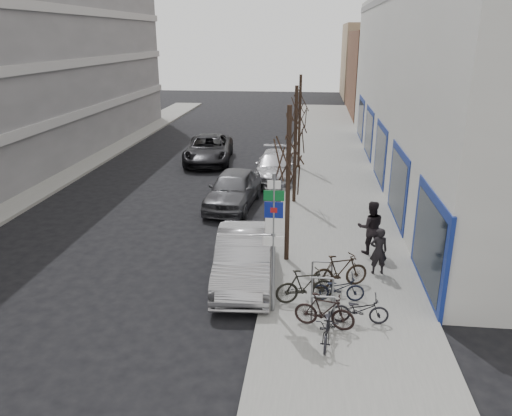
% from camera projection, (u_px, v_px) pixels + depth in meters
% --- Properties ---
extents(ground, '(120.00, 120.00, 0.00)m').
position_uv_depth(ground, '(191.00, 310.00, 14.54)').
color(ground, black).
rests_on(ground, ground).
extents(sidewalk_east, '(5.00, 70.00, 0.15)m').
position_uv_depth(sidewalk_east, '(334.00, 204.00, 23.43)').
color(sidewalk_east, slate).
rests_on(sidewalk_east, ground).
extents(sidewalk_west, '(3.00, 70.00, 0.15)m').
position_uv_depth(sidewalk_west, '(23.00, 193.00, 25.07)').
color(sidewalk_west, slate).
rests_on(sidewalk_west, ground).
extents(brick_building_far, '(12.00, 14.00, 8.00)m').
position_uv_depth(brick_building_far, '(412.00, 73.00, 49.41)').
color(brick_building_far, brown).
rests_on(brick_building_far, ground).
extents(tan_building_far, '(13.00, 12.00, 9.00)m').
position_uv_depth(tan_building_far, '(395.00, 61.00, 63.28)').
color(tan_building_far, '#937A5B').
rests_on(tan_building_far, ground).
extents(highway_sign_pole, '(0.55, 0.10, 4.20)m').
position_uv_depth(highway_sign_pole, '(274.00, 236.00, 13.47)').
color(highway_sign_pole, gray).
rests_on(highway_sign_pole, ground).
extents(bike_rack, '(0.66, 2.26, 0.83)m').
position_uv_depth(bike_rack, '(322.00, 287.00, 14.49)').
color(bike_rack, gray).
rests_on(bike_rack, sidewalk_east).
extents(tree_near, '(1.80, 1.80, 5.50)m').
position_uv_depth(tree_near, '(289.00, 148.00, 16.21)').
color(tree_near, black).
rests_on(tree_near, ground).
extents(tree_mid, '(1.80, 1.80, 5.50)m').
position_uv_depth(tree_mid, '(296.00, 117.00, 22.31)').
color(tree_mid, black).
rests_on(tree_mid, ground).
extents(tree_far, '(1.80, 1.80, 5.50)m').
position_uv_depth(tree_far, '(300.00, 100.00, 28.41)').
color(tree_far, black).
rests_on(tree_far, ground).
extents(meter_front, '(0.10, 0.08, 1.27)m').
position_uv_depth(meter_front, '(273.00, 244.00, 16.83)').
color(meter_front, gray).
rests_on(meter_front, sidewalk_east).
extents(meter_mid, '(0.10, 0.08, 1.27)m').
position_uv_depth(meter_mid, '(283.00, 195.00, 22.00)').
color(meter_mid, gray).
rests_on(meter_mid, sidewalk_east).
extents(meter_back, '(0.10, 0.08, 1.27)m').
position_uv_depth(meter_back, '(289.00, 165.00, 27.16)').
color(meter_back, gray).
rests_on(meter_back, sidewalk_east).
extents(bike_near_left, '(0.64, 1.65, 0.98)m').
position_uv_depth(bike_near_left, '(328.00, 325.00, 12.63)').
color(bike_near_left, black).
rests_on(bike_near_left, sidewalk_east).
extents(bike_near_right, '(1.72, 0.83, 1.00)m').
position_uv_depth(bike_near_right, '(325.00, 311.00, 13.25)').
color(bike_near_right, black).
rests_on(bike_near_right, sidewalk_east).
extents(bike_mid_curb, '(1.60, 0.59, 0.96)m').
position_uv_depth(bike_mid_curb, '(338.00, 286.00, 14.61)').
color(bike_mid_curb, black).
rests_on(bike_mid_curb, sidewalk_east).
extents(bike_mid_inner, '(1.85, 1.00, 1.08)m').
position_uv_depth(bike_mid_inner, '(305.00, 285.00, 14.51)').
color(bike_mid_inner, black).
rests_on(bike_mid_inner, sidewalk_east).
extents(bike_far_curb, '(1.57, 0.51, 0.95)m').
position_uv_depth(bike_far_curb, '(360.00, 307.00, 13.47)').
color(bike_far_curb, black).
rests_on(bike_far_curb, sidewalk_east).
extents(bike_far_inner, '(1.94, 1.20, 1.13)m').
position_uv_depth(bike_far_inner, '(340.00, 271.00, 15.37)').
color(bike_far_inner, black).
rests_on(bike_far_inner, sidewalk_east).
extents(parked_car_front, '(2.12, 5.09, 1.64)m').
position_uv_depth(parked_car_front, '(244.00, 258.00, 16.03)').
color(parked_car_front, '#98979C').
rests_on(parked_car_front, ground).
extents(parked_car_mid, '(2.44, 5.12, 1.69)m').
position_uv_depth(parked_car_mid, '(233.00, 189.00, 23.12)').
color(parked_car_mid, '#4C4C51').
rests_on(parked_car_mid, ground).
extents(parked_car_back, '(2.13, 5.23, 1.52)m').
position_uv_depth(parked_car_back, '(275.00, 166.00, 27.45)').
color(parked_car_back, '#AFAEB3').
rests_on(parked_car_back, ground).
extents(lane_car, '(3.34, 6.22, 1.66)m').
position_uv_depth(lane_car, '(209.00, 149.00, 31.26)').
color(lane_car, black).
rests_on(lane_car, ground).
extents(pedestrian_near, '(0.64, 0.47, 1.59)m').
position_uv_depth(pedestrian_near, '(379.00, 251.00, 16.21)').
color(pedestrian_near, black).
rests_on(pedestrian_near, sidewalk_east).
extents(pedestrian_far, '(0.76, 0.54, 1.98)m').
position_uv_depth(pedestrian_far, '(371.00, 227.00, 17.71)').
color(pedestrian_far, black).
rests_on(pedestrian_far, sidewalk_east).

